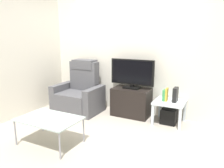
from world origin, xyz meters
TOP-DOWN VIEW (x-y plane):
  - ground_plane at (0.00, 0.00)m, footprint 6.40×6.40m
  - wall_back at (0.00, 1.13)m, footprint 6.40×0.06m
  - wall_side at (-1.88, 0.00)m, footprint 0.06×4.48m
  - tv_stand at (0.12, 0.86)m, footprint 0.75×0.43m
  - television at (0.12, 0.87)m, footprint 0.88×0.20m
  - recliner_armchair at (-0.99, 0.64)m, footprint 0.98×0.78m
  - side_table at (0.89, 0.81)m, footprint 0.54×0.54m
  - subwoofer_box at (0.89, 0.81)m, footprint 0.27×0.27m
  - book_leftmost at (0.79, 0.79)m, footprint 0.05×0.13m
  - book_middle at (0.83, 0.79)m, footprint 0.03×0.12m
  - game_console at (0.98, 0.82)m, footprint 0.07×0.20m
  - coffee_table at (-0.51, -0.79)m, footprint 0.90×0.60m
  - cell_phone at (-0.47, -0.85)m, footprint 0.09×0.16m

SIDE VIEW (x-z plane):
  - ground_plane at x=0.00m, z-range 0.00..0.00m
  - subwoofer_box at x=0.89m, z-range 0.00..0.27m
  - tv_stand at x=0.12m, z-range 0.00..0.56m
  - side_table at x=0.89m, z-range 0.15..0.57m
  - recliner_armchair at x=-0.99m, z-range -0.17..0.91m
  - coffee_table at x=-0.51m, z-range 0.18..0.58m
  - cell_phone at x=-0.47m, z-range 0.40..0.41m
  - book_leftmost at x=0.79m, z-range 0.43..0.63m
  - book_middle at x=0.83m, z-range 0.43..0.67m
  - game_console at x=0.98m, z-range 0.43..0.68m
  - television at x=0.12m, z-range 0.58..1.16m
  - wall_back at x=0.00m, z-range 0.00..2.60m
  - wall_side at x=-1.88m, z-range 0.00..2.60m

